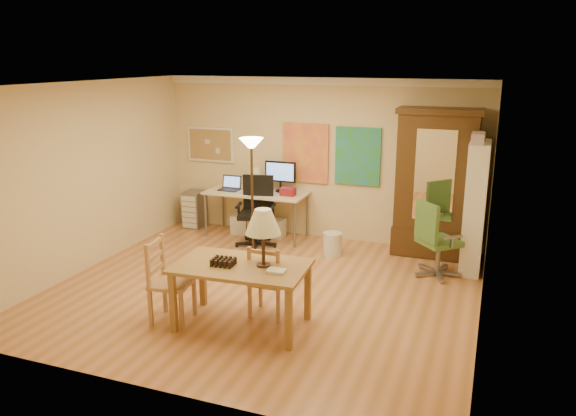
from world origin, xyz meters
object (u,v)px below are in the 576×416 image
at_px(computer_desk, 259,209).
at_px(armoire, 435,193).
at_px(office_chair_black, 257,227).
at_px(office_chair_green, 436,256).
at_px(bookshelf, 475,208).
at_px(dining_table, 249,253).

distance_m(computer_desk, armoire, 2.96).
height_order(office_chair_black, office_chair_green, office_chair_black).
distance_m(office_chair_green, armoire, 1.16).
bearing_deg(computer_desk, bookshelf, -6.51).
bearing_deg(bookshelf, office_chair_green, -136.77).
bearing_deg(armoire, dining_table, -117.35).
distance_m(dining_table, bookshelf, 3.58).
xyz_separation_m(dining_table, armoire, (1.67, 3.24, 0.10)).
xyz_separation_m(office_chair_black, office_chair_green, (2.92, -0.36, -0.01)).
relative_size(office_chair_black, office_chair_green, 1.04).
bearing_deg(bookshelf, office_chair_black, -178.86).
bearing_deg(office_chair_black, armoire, 11.23).
xyz_separation_m(armoire, bookshelf, (0.61, -0.48, -0.06)).
xyz_separation_m(dining_table, office_chair_green, (1.83, 2.33, -0.60)).
bearing_deg(computer_desk, office_chair_green, -15.11).
bearing_deg(office_chair_green, armoire, 99.82).
distance_m(office_chair_green, bookshelf, 0.90).
bearing_deg(office_chair_black, office_chair_green, -7.02).
distance_m(computer_desk, office_chair_black, 0.53).
bearing_deg(computer_desk, armoire, 1.55).
bearing_deg(dining_table, armoire, 62.65).
xyz_separation_m(office_chair_green, armoire, (-0.16, 0.91, 0.70)).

